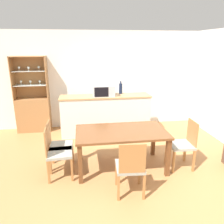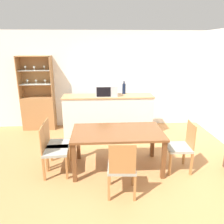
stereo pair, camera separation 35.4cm
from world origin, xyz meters
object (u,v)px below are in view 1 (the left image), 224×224
(dining_chair_head_near, at_px, (130,167))
(dining_chair_side_left_near, at_px, (57,152))
(display_cabinet, at_px, (33,109))
(wine_bottle, at_px, (121,88))
(dining_table, at_px, (121,136))
(microwave, at_px, (104,91))
(dining_chair_side_left_far, at_px, (58,145))
(dining_chair_side_right_near, at_px, (183,144))

(dining_chair_head_near, distance_m, dining_chair_side_left_near, 1.29)
(display_cabinet, height_order, wine_bottle, display_cabinet)
(dining_table, distance_m, microwave, 1.72)
(dining_table, height_order, wine_bottle, wine_bottle)
(dining_chair_side_left_near, height_order, wine_bottle, wine_bottle)
(display_cabinet, xyz_separation_m, wine_bottle, (2.25, -0.31, 0.55))
(dining_chair_side_left_far, distance_m, wine_bottle, 2.33)
(dining_chair_head_near, distance_m, wine_bottle, 2.71)
(microwave, relative_size, wine_bottle, 1.60)
(dining_chair_side_right_near, bearing_deg, dining_chair_side_left_near, 92.10)
(dining_chair_side_left_far, bearing_deg, dining_table, 83.58)
(wine_bottle, bearing_deg, display_cabinet, 172.16)
(microwave, bearing_deg, dining_chair_side_left_far, -123.43)
(microwave, bearing_deg, dining_chair_head_near, -86.94)
(microwave, height_order, wine_bottle, wine_bottle)
(display_cabinet, distance_m, wine_bottle, 2.34)
(microwave, bearing_deg, display_cabinet, 164.17)
(dining_table, relative_size, microwave, 3.12)
(dining_chair_side_left_far, bearing_deg, display_cabinet, -157.92)
(dining_chair_head_near, bearing_deg, dining_table, 94.27)
(microwave, bearing_deg, dining_chair_side_left_near, -119.23)
(dining_table, xyz_separation_m, dining_chair_side_right_near, (1.13, -0.14, -0.18))
(dining_table, xyz_separation_m, dining_chair_head_near, (-0.00, -0.77, -0.18))
(dining_chair_side_left_near, xyz_separation_m, microwave, (0.99, 1.77, 0.67))
(dining_chair_side_right_near, relative_size, dining_chair_side_left_far, 1.00)
(dining_table, height_order, dining_chair_side_left_near, dining_chair_side_left_near)
(dining_chair_side_right_near, relative_size, dining_chair_side_left_near, 1.00)
(display_cabinet, height_order, dining_chair_side_right_near, display_cabinet)
(dining_chair_head_near, distance_m, dining_chair_side_left_far, 1.44)
(microwave, distance_m, wine_bottle, 0.49)
(display_cabinet, distance_m, dining_chair_head_near, 3.50)
(dining_chair_side_left_near, relative_size, dining_chair_side_left_far, 1.00)
(dining_chair_head_near, height_order, dining_chair_side_left_near, same)
(display_cabinet, xyz_separation_m, dining_table, (1.93, -2.15, 0.06))
(display_cabinet, height_order, dining_table, display_cabinet)
(dining_table, xyz_separation_m, wine_bottle, (0.32, 1.84, 0.50))
(dining_chair_head_near, height_order, dining_chair_side_right_near, same)
(wine_bottle, bearing_deg, dining_chair_side_right_near, -67.81)
(display_cabinet, bearing_deg, wine_bottle, -7.84)
(dining_chair_head_near, distance_m, dining_chair_side_right_near, 1.29)
(microwave, bearing_deg, wine_bottle, 23.71)
(dining_table, relative_size, dining_chair_side_left_near, 1.78)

